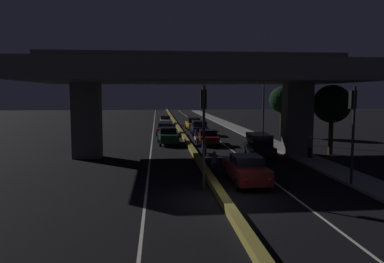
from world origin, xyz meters
The scene contains 23 objects.
ground_plane centered at (0.00, 0.00, 0.00)m, with size 200.00×200.00×0.00m, color black.
lane_line_left_inner centered at (-3.45, 35.00, 0.00)m, with size 0.12×126.00×0.00m, color beige.
lane_line_right_inner centered at (3.45, 35.00, 0.00)m, with size 0.12×126.00×0.00m, color beige.
median_divider centered at (0.00, 35.00, 0.17)m, with size 0.41×126.00×0.34m, color olive.
sidewalk_right centered at (8.07, 28.00, 0.08)m, with size 2.14×126.00×0.16m, color gray.
elevated_overpass centered at (0.00, 12.50, 6.16)m, with size 24.01×11.57×8.01m.
traffic_light_left_of_median centered at (-0.61, 2.23, 3.55)m, with size 0.30×0.49×5.21m.
traffic_light_right_of_median centered at (7.10, 2.23, 3.53)m, with size 0.30×0.49×5.19m.
street_lamp centered at (7.40, 20.50, 4.63)m, with size 2.04×0.32×7.85m.
car_dark_red_lead centered at (1.82, 3.33, 0.78)m, with size 1.87×4.56×1.54m.
car_black_second centered at (4.91, 11.89, 0.94)m, with size 2.00×4.09×1.76m.
car_dark_red_third centered at (1.88, 18.90, 0.73)m, with size 2.03×4.44×1.44m.
car_dark_blue_fourth centered at (2.02, 27.53, 0.88)m, with size 1.98×4.23×1.68m.
car_taxi_yellow_fifth centered at (1.96, 34.17, 0.86)m, with size 2.00×4.71×1.65m.
car_dark_green_lead_oncoming centered at (-1.89, 19.69, 0.81)m, with size 2.04×4.65×1.60m.
car_dark_red_second_oncoming centered at (-1.95, 28.14, 0.72)m, with size 2.16×4.42×1.38m.
car_white_third_oncoming centered at (-1.64, 42.02, 0.73)m, with size 1.86×4.75×1.45m.
motorcycle_black_filtering_near centered at (0.52, 6.04, 0.59)m, with size 0.33×1.72×1.36m.
motorcycle_blue_filtering_mid centered at (0.81, 13.28, 0.60)m, with size 0.32×1.93×1.42m.
motorcycle_white_filtering_far centered at (0.87, 19.90, 0.59)m, with size 0.33×1.85×1.38m.
pedestrian_on_sidewalk centered at (8.21, 10.09, 0.95)m, with size 0.34×0.34×1.58m.
roadside_tree_kerbside_near centered at (10.83, 12.30, 3.99)m, with size 2.99×2.99×5.52m.
roadside_tree_kerbside_mid centered at (11.22, 25.26, 4.14)m, with size 2.94×2.94×5.66m.
Camera 1 is at (-2.87, -16.05, 4.77)m, focal length 35.00 mm.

